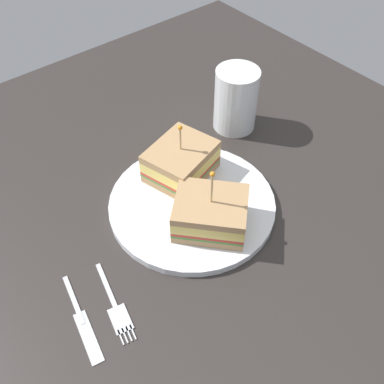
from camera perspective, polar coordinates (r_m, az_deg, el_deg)
ground_plane at (r=66.64cm, az=-0.00°, el=-2.41°), size 96.21×96.21×2.00cm
plate at (r=65.44cm, az=-0.00°, el=-1.52°), size 24.18×24.18×1.16cm
sandwich_half_front at (r=67.14cm, az=-1.42°, el=3.92°), size 11.48×10.23×9.35cm
sandwich_half_back at (r=60.47cm, az=2.37°, el=-2.70°), size 12.31×12.44×10.22cm
drink_glass at (r=76.91cm, az=5.56°, el=11.22°), size 7.26×7.26×10.76cm
fork at (r=57.06cm, az=-9.57°, el=-14.52°), size 3.81×11.80×0.35cm
knife at (r=57.08cm, az=-13.75°, el=-15.78°), size 3.54×12.61×0.35cm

